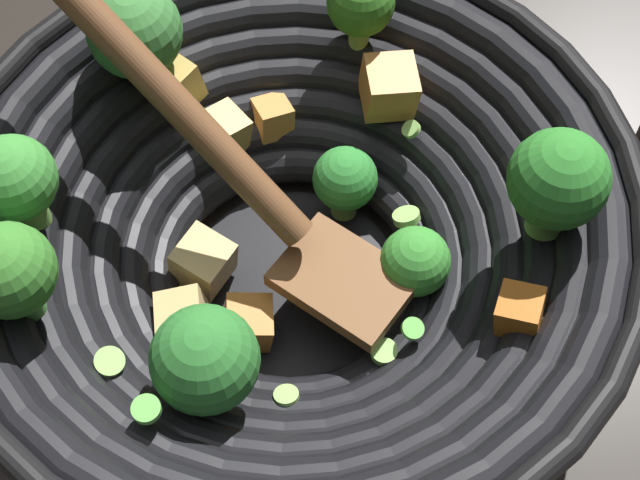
{
  "coord_description": "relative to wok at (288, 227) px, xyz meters",
  "views": [
    {
      "loc": [
        0.26,
        0.02,
        0.5
      ],
      "look_at": [
        -0.02,
        0.02,
        0.03
      ],
      "focal_mm": 53.24,
      "sensor_mm": 36.0,
      "label": 1
    }
  ],
  "objects": [
    {
      "name": "wok",
      "position": [
        0.0,
        0.0,
        0.0
      ],
      "size": [
        0.4,
        0.37,
        0.22
      ],
      "color": "black",
      "rests_on": "ground"
    },
    {
      "name": "ground_plane",
      "position": [
        0.0,
        0.0,
        -0.07
      ],
      "size": [
        4.0,
        4.0,
        0.0
      ],
      "primitive_type": "plane",
      "color": "#28231E"
    }
  ]
}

